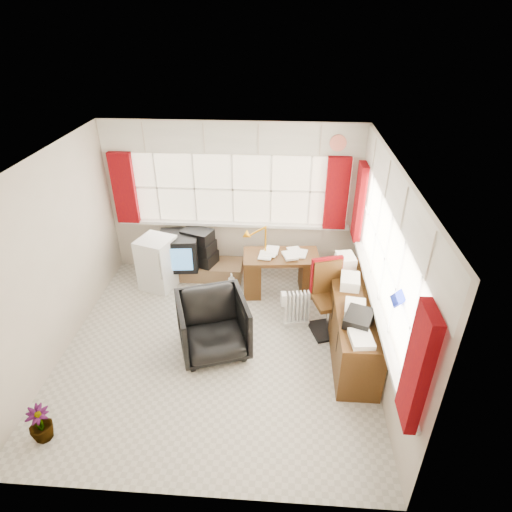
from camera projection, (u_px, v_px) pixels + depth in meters
The scene contains 20 objects.
ground at pixel (218, 347), 5.69m from camera, with size 4.00×4.00×0.00m, color beige.
room_walls at pixel (213, 249), 4.92m from camera, with size 4.00×4.00×4.00m.
window_back at pixel (233, 220), 6.88m from camera, with size 3.70×0.12×3.60m.
window_right at pixel (377, 295), 5.09m from camera, with size 0.12×3.70×3.60m.
curtains at pixel (292, 220), 5.69m from camera, with size 3.83×3.83×1.15m.
overhead_cabinets at pixel (300, 161), 5.33m from camera, with size 3.98×3.98×0.48m.
desk at pixel (281, 271), 6.62m from camera, with size 1.19×0.66×0.70m.
desk_lamp at pixel (266, 234), 6.38m from camera, with size 0.18×0.16×0.47m.
task_chair at pixel (328, 293), 5.78m from camera, with size 0.56×0.58×1.07m.
office_chair at pixel (213, 326), 5.46m from camera, with size 0.84×0.87×0.79m, color black.
radiator at pixel (296, 311), 6.00m from camera, with size 0.38×0.20×0.54m.
credenza at pixel (351, 320), 5.56m from camera, with size 0.50×2.00×0.85m.
file_tray at pixel (359, 319), 4.92m from camera, with size 0.29×0.38×0.13m, color black.
tv_bench at pixel (200, 269), 7.13m from camera, with size 1.40×0.50×0.25m, color #866143.
crt_tv at pixel (179, 251), 6.86m from camera, with size 0.67×0.63×0.55m.
hifi_stack at pixel (198, 247), 6.95m from camera, with size 0.65×0.53×0.59m.
mini_fridge at pixel (158, 263), 6.73m from camera, with size 0.63×0.64×0.85m.
spray_bottle_a at pixel (232, 282), 6.75m from camera, with size 0.12×0.12×0.31m, color silver.
spray_bottle_b at pixel (235, 294), 6.57m from camera, with size 0.09×0.09×0.19m, color #94DDD6.
flower_vase at pixel (40, 424), 4.39m from camera, with size 0.24×0.24×0.43m, color black.
Camera 1 is at (0.80, -4.24, 3.93)m, focal length 30.00 mm.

